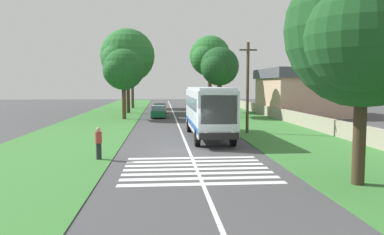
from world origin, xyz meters
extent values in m
plane|color=#424244|center=(0.00, 0.00, 0.00)|extent=(160.00, 160.00, 0.00)
cube|color=#387533|center=(15.00, 8.20, 0.02)|extent=(120.00, 8.00, 0.04)
cube|color=#387533|center=(15.00, -8.20, 0.02)|extent=(120.00, 8.00, 0.04)
cube|color=silver|center=(15.00, 0.00, 0.00)|extent=(110.00, 0.16, 0.01)
cube|color=silver|center=(5.60, -1.80, 2.10)|extent=(11.00, 2.50, 2.90)
cube|color=slate|center=(5.90, -1.80, 2.62)|extent=(9.68, 2.54, 0.85)
cube|color=slate|center=(0.14, -1.80, 2.45)|extent=(0.08, 2.20, 1.74)
cube|color=#1E4C9E|center=(5.60, -1.80, 1.10)|extent=(10.78, 2.53, 0.36)
cube|color=silver|center=(5.60, -1.80, 3.64)|extent=(10.56, 2.30, 0.18)
cube|color=black|center=(0.02, -1.80, 0.87)|extent=(0.16, 2.40, 0.40)
sphere|color=#F2EDCC|center=(0.08, -1.00, 1.00)|extent=(0.24, 0.24, 0.24)
sphere|color=#F2EDCC|center=(0.08, -2.60, 1.00)|extent=(0.24, 0.24, 0.24)
cylinder|color=black|center=(1.70, -0.65, 0.55)|extent=(1.10, 0.32, 1.10)
cylinder|color=black|center=(9.10, -0.65, 0.55)|extent=(1.10, 0.32, 1.10)
cylinder|color=black|center=(1.70, -2.95, 0.55)|extent=(1.10, 0.32, 1.10)
cylinder|color=black|center=(9.10, -2.95, 0.55)|extent=(1.10, 0.32, 1.10)
cube|color=silver|center=(-7.51, 0.00, 0.00)|extent=(0.45, 6.80, 0.01)
cube|color=silver|center=(-6.61, 0.00, 0.00)|extent=(0.45, 6.80, 0.01)
cube|color=silver|center=(-5.71, 0.00, 0.00)|extent=(0.45, 6.80, 0.01)
cube|color=silver|center=(-4.81, 0.00, 0.00)|extent=(0.45, 6.80, 0.01)
cube|color=silver|center=(-3.91, 0.00, 0.00)|extent=(0.45, 6.80, 0.01)
cube|color=silver|center=(-3.01, 0.00, 0.00)|extent=(0.45, 6.80, 0.01)
cube|color=silver|center=(-2.11, 0.00, 0.00)|extent=(0.45, 6.80, 0.01)
cube|color=#145933|center=(23.24, 1.99, 0.53)|extent=(4.30, 1.75, 0.70)
cube|color=slate|center=(23.14, 1.99, 1.15)|extent=(2.00, 1.61, 0.55)
cylinder|color=black|center=(21.89, 2.77, 0.32)|extent=(0.64, 0.22, 0.64)
cylinder|color=black|center=(24.59, 2.77, 0.32)|extent=(0.64, 0.22, 0.64)
cylinder|color=black|center=(21.89, 1.21, 0.32)|extent=(0.64, 0.22, 0.64)
cylinder|color=black|center=(24.59, 1.21, 0.32)|extent=(0.64, 0.22, 0.64)
cube|color=gold|center=(29.86, 1.85, 0.53)|extent=(4.30, 1.75, 0.70)
cube|color=slate|center=(29.76, 1.85, 1.15)|extent=(2.00, 1.61, 0.55)
cylinder|color=black|center=(28.51, 2.63, 0.32)|extent=(0.64, 0.22, 0.64)
cylinder|color=black|center=(31.21, 2.63, 0.32)|extent=(0.64, 0.22, 0.64)
cylinder|color=black|center=(28.51, 1.07, 0.32)|extent=(0.64, 0.22, 0.64)
cylinder|color=black|center=(31.21, 1.07, 0.32)|extent=(0.64, 0.22, 0.64)
cylinder|color=#3D2D1E|center=(30.47, 6.17, 2.92)|extent=(0.49, 0.49, 5.76)
sphere|color=#286B2D|center=(30.47, 6.17, 7.82)|extent=(7.34, 7.34, 7.34)
sphere|color=#286B2D|center=(32.68, 6.17, 7.27)|extent=(4.70, 4.70, 4.70)
sphere|color=#286B2D|center=(28.64, 7.27, 7.27)|extent=(4.21, 4.21, 4.21)
cylinder|color=#4C3826|center=(41.18, 6.37, 3.15)|extent=(0.45, 0.45, 6.23)
sphere|color=#1E5623|center=(41.18, 6.37, 7.83)|extent=(5.67, 5.67, 5.67)
sphere|color=#1E5623|center=(42.89, 6.37, 7.40)|extent=(3.83, 3.83, 3.83)
sphere|color=#1E5623|center=(39.77, 7.22, 7.40)|extent=(4.00, 4.00, 4.00)
cylinder|color=#4C3826|center=(21.21, 5.85, 2.20)|extent=(0.47, 0.47, 4.31)
sphere|color=#1E5623|center=(21.21, 5.85, 5.62)|extent=(4.61, 4.61, 4.61)
sphere|color=#1E5623|center=(22.60, 5.85, 5.28)|extent=(3.22, 3.22, 3.22)
sphere|color=#1E5623|center=(20.06, 6.54, 5.28)|extent=(2.86, 2.86, 2.86)
cylinder|color=#3D2D1E|center=(23.07, -5.32, 2.43)|extent=(0.56, 0.56, 4.78)
sphere|color=#19471E|center=(23.07, -5.32, 6.09)|extent=(4.60, 4.60, 4.60)
sphere|color=#19471E|center=(24.45, -5.32, 5.74)|extent=(3.38, 3.38, 3.38)
sphere|color=#19471E|center=(21.92, -4.63, 5.74)|extent=(3.17, 3.17, 3.17)
cylinder|color=#3D2D1E|center=(-8.16, -6.05, 2.21)|extent=(0.49, 0.49, 4.35)
sphere|color=#19471E|center=(-8.16, -6.05, 6.02)|extent=(5.94, 5.94, 5.94)
sphere|color=#19471E|center=(-6.38, -6.05, 5.58)|extent=(3.30, 3.30, 3.30)
sphere|color=#19471E|center=(-9.65, -5.16, 5.58)|extent=(3.81, 3.81, 3.81)
cylinder|color=#4C3826|center=(31.34, -5.20, 3.19)|extent=(0.55, 0.55, 6.31)
sphere|color=#286B2D|center=(31.34, -5.20, 7.92)|extent=(5.72, 5.72, 5.72)
sphere|color=#286B2D|center=(33.05, -5.20, 7.49)|extent=(4.15, 4.15, 4.15)
sphere|color=#286B2D|center=(29.91, -4.34, 7.49)|extent=(3.68, 3.68, 3.68)
cylinder|color=#473828|center=(7.85, -5.27, 3.66)|extent=(0.24, 0.24, 7.24)
cube|color=#3D3326|center=(7.85, -5.27, 6.68)|extent=(0.12, 1.40, 0.12)
cube|color=#9E937F|center=(20.00, -11.60, 0.65)|extent=(70.00, 0.40, 1.22)
cube|color=tan|center=(24.99, -16.28, 2.35)|extent=(11.45, 9.34, 4.71)
cube|color=#4C4C56|center=(24.99, -16.28, 5.31)|extent=(12.05, 9.94, 1.20)
cylinder|color=#26262D|center=(-2.27, 4.90, 0.46)|extent=(0.28, 0.28, 0.85)
cylinder|color=#B23333|center=(-2.27, 4.90, 1.19)|extent=(0.34, 0.34, 0.60)
sphere|color=tan|center=(-2.27, 4.90, 1.61)|extent=(0.24, 0.24, 0.24)
camera|label=1|loc=(-22.28, 1.61, 3.95)|focal=35.67mm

